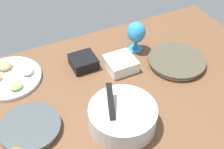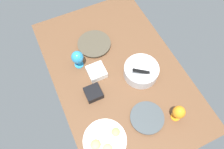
# 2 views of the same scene
# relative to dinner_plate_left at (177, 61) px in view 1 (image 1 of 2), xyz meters

# --- Properties ---
(ground_plane) EXTENTS (1.60, 1.04, 0.04)m
(ground_plane) POSITION_rel_dinner_plate_left_xyz_m (0.33, 0.07, -0.04)
(ground_plane) COLOR brown
(dinner_plate_left) EXTENTS (0.29, 0.29, 0.03)m
(dinner_plate_left) POSITION_rel_dinner_plate_left_xyz_m (0.00, 0.00, 0.00)
(dinner_plate_left) COLOR beige
(dinner_plate_left) RESTS_ON ground_plane
(dinner_plate_right) EXTENTS (0.25, 0.25, 0.03)m
(dinner_plate_right) POSITION_rel_dinner_plate_left_xyz_m (0.79, 0.09, 0.00)
(dinner_plate_right) COLOR silver
(dinner_plate_right) RESTS_ON ground_plane
(mixing_bowl) EXTENTS (0.28, 0.28, 0.17)m
(mixing_bowl) POSITION_rel_dinner_plate_left_xyz_m (0.44, 0.23, 0.04)
(mixing_bowl) COLOR silver
(mixing_bowl) RESTS_ON ground_plane
(fruit_platter) EXTENTS (0.31, 0.31, 0.05)m
(fruit_platter) POSITION_rel_dinner_plate_left_xyz_m (0.80, -0.26, -0.00)
(fruit_platter) COLOR silver
(fruit_platter) RESTS_ON ground_plane
(hurricane_glass_blue) EXTENTS (0.10, 0.10, 0.17)m
(hurricane_glass_blue) POSITION_rel_dinner_plate_left_xyz_m (0.13, -0.20, 0.09)
(hurricane_glass_blue) COLOR #2B8BC7
(hurricane_glass_blue) RESTS_ON ground_plane
(square_bowl_black) EXTENTS (0.13, 0.13, 0.06)m
(square_bowl_black) POSITION_rel_dinner_plate_left_xyz_m (0.44, -0.19, 0.02)
(square_bowl_black) COLOR black
(square_bowl_black) RESTS_ON ground_plane
(square_bowl_white) EXTENTS (0.14, 0.14, 0.06)m
(square_bowl_white) POSITION_rel_dinner_plate_left_xyz_m (0.28, -0.09, 0.02)
(square_bowl_white) COLOR white
(square_bowl_white) RESTS_ON ground_plane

